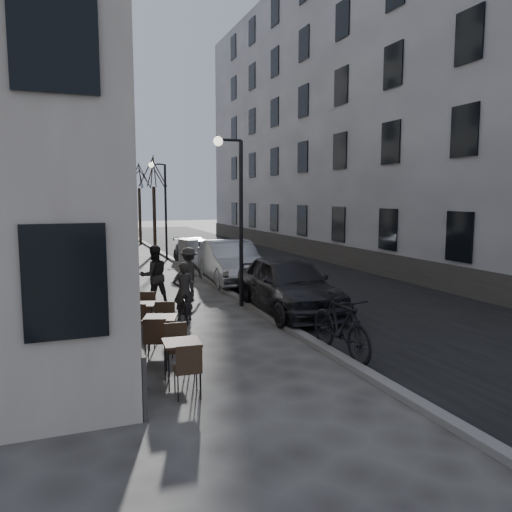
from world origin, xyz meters
TOP-DOWN VIEW (x-y plane):
  - ground at (0.00, 0.00)m, footprint 120.00×120.00m
  - road at (3.85, 16.00)m, footprint 7.30×60.00m
  - kerb at (0.20, 16.00)m, footprint 0.25×60.00m
  - building_left at (-6.00, 16.50)m, footprint 4.00×35.00m
  - building_right at (9.50, 16.50)m, footprint 4.00×35.00m
  - streetlamp_near at (-0.17, 6.00)m, footprint 0.90×0.28m
  - streetlamp_far at (-0.17, 18.00)m, footprint 0.90×0.28m
  - tree_near at (-0.10, 21.00)m, footprint 2.40×2.40m
  - tree_far at (-0.10, 27.00)m, footprint 2.40×2.40m
  - bistro_set_a at (-3.12, 0.31)m, footprint 0.69×1.61m
  - bistro_set_b at (-3.18, 2.14)m, footprint 0.93×1.70m
  - bistro_set_c at (-3.29, 3.90)m, footprint 0.87×1.58m
  - sign_board at (-4.01, 0.52)m, footprint 0.48×0.68m
  - utility_cabinet at (0.10, 13.42)m, footprint 0.72×1.06m
  - bicycle at (-2.03, 4.92)m, footprint 0.91×1.93m
  - cyclist_rider at (-2.03, 4.92)m, footprint 0.63×0.46m
  - pedestrian_near at (-2.48, 7.07)m, footprint 0.99×0.82m
  - pedestrian_mid at (-1.15, 8.08)m, footprint 1.19×0.87m
  - pedestrian_far at (-3.28, 11.18)m, footprint 1.11×0.97m
  - car_near at (1.00, 4.73)m, footprint 2.09×4.91m
  - car_mid at (1.00, 10.14)m, footprint 2.05×5.06m
  - car_far at (1.00, 15.28)m, footprint 1.80×4.35m
  - moped at (0.35, 0.68)m, footprint 0.69×2.26m

SIDE VIEW (x-z plane):
  - ground at x=0.00m, z-range 0.00..0.00m
  - road at x=3.85m, z-range 0.00..0.00m
  - kerb at x=0.20m, z-range 0.00..0.12m
  - sign_board at x=-4.01m, z-range -0.10..0.99m
  - bistro_set_c at x=-3.29m, z-range 0.01..0.92m
  - bistro_set_a at x=-3.12m, z-range 0.01..0.95m
  - bicycle at x=-2.03m, z-range 0.00..0.98m
  - bistro_set_b at x=-3.18m, z-range 0.01..0.99m
  - car_far at x=1.00m, z-range 0.00..1.26m
  - moped at x=0.35m, z-range 0.00..1.35m
  - utility_cabinet at x=0.10m, z-range 0.00..1.45m
  - cyclist_rider at x=-2.03m, z-range 0.00..1.60m
  - car_mid at x=1.00m, z-range 0.00..1.63m
  - pedestrian_mid at x=-1.15m, z-range 0.00..1.65m
  - car_near at x=1.00m, z-range 0.00..1.66m
  - pedestrian_far at x=-3.28m, z-range 0.00..1.80m
  - pedestrian_near at x=-2.48m, z-range 0.00..1.86m
  - streetlamp_near at x=-0.17m, z-range 0.62..5.71m
  - streetlamp_far at x=-0.17m, z-range 0.62..5.71m
  - tree_near at x=-0.10m, z-range 1.81..7.51m
  - tree_far at x=-0.10m, z-range 1.81..7.51m
  - building_left at x=-6.00m, z-range 0.00..16.00m
  - building_right at x=9.50m, z-range 0.00..16.00m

